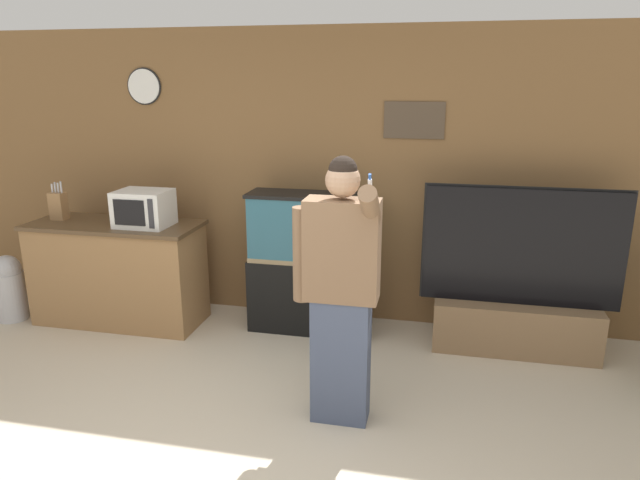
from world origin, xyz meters
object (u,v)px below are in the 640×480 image
microwave (144,208)px  tv_on_stand (516,305)px  trash_bin (9,287)px  aquarium_on_stand (310,263)px  person_standing (340,289)px  counter_island (119,273)px  knife_block (58,205)px

microwave → tv_on_stand: bearing=3.0°
microwave → trash_bin: 1.55m
tv_on_stand → aquarium_on_stand: bearing=178.4°
tv_on_stand → person_standing: size_ratio=0.90×
counter_island → tv_on_stand: (3.47, 0.14, -0.07)m
tv_on_stand → trash_bin: (-4.49, -0.33, -0.08)m
microwave → knife_block: size_ratio=1.29×
counter_island → tv_on_stand: bearing=2.3°
knife_block → aquarium_on_stand: (2.30, 0.16, -0.44)m
counter_island → aquarium_on_stand: size_ratio=1.25×
aquarium_on_stand → trash_bin: size_ratio=2.00×
microwave → person_standing: 2.23m
counter_island → trash_bin: 1.05m
aquarium_on_stand → person_standing: (0.50, -1.32, 0.29)m
person_standing → trash_bin: person_standing is taller
microwave → aquarium_on_stand: 1.52m
microwave → tv_on_stand: (3.15, 0.17, -0.69)m
knife_block → trash_bin: 0.90m
knife_block → microwave: bearing=-3.4°
knife_block → aquarium_on_stand: 2.35m
counter_island → person_standing: size_ratio=0.89×
counter_island → trash_bin: counter_island is taller
knife_block → tv_on_stand: (4.03, 0.11, -0.66)m
microwave → aquarium_on_stand: bearing=8.5°
knife_block → trash_bin: size_ratio=0.57×
tv_on_stand → trash_bin: bearing=-175.8°
aquarium_on_stand → tv_on_stand: size_ratio=0.79×
counter_island → tv_on_stand: size_ratio=0.98×
counter_island → trash_bin: size_ratio=2.49×
microwave → knife_block: (-0.88, 0.05, -0.03)m
counter_island → microwave: size_ratio=3.40×
counter_island → person_standing: person_standing is taller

